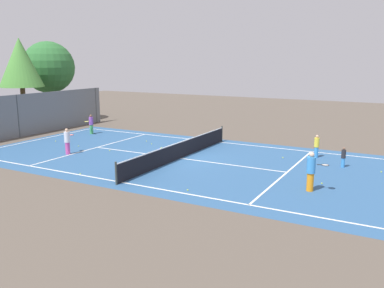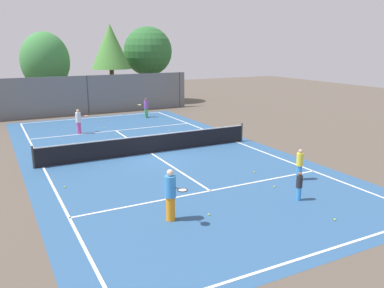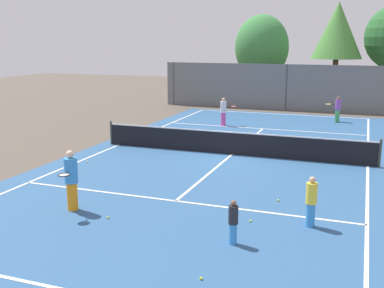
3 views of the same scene
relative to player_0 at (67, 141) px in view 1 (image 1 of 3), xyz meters
The scene contains 23 objects.
ground_plane 7.10m from the player_0, 70.42° to the right, with size 80.00×80.00×0.00m, color brown.
court_surface 7.10m from the player_0, 70.42° to the right, with size 13.00×25.00×0.01m.
tennis_net 7.06m from the player_0, 70.42° to the right, with size 11.90×0.10×1.10m.
perimeter_fence 7.76m from the player_0, 72.17° to the left, with size 18.00×0.12×3.20m.
tree_1 12.53m from the player_0, 62.54° to the left, with size 3.60×3.60×7.51m.
tree_2 15.64m from the player_0, 50.81° to the left, with size 4.76×4.76×7.42m.
player_0 is the anchor object (origin of this frame).
player_1 15.09m from the player_0, 64.73° to the right, with size 0.29×0.29×1.37m.
player_2 16.15m from the player_0, 72.63° to the right, with size 0.24×0.24×1.11m.
player_3 7.06m from the player_0, 30.77° to the left, with size 0.90×0.41×1.52m.
player_4 14.78m from the player_0, 90.59° to the right, with size 0.56×0.96×1.77m.
ball_crate 5.81m from the player_0, 61.99° to the right, with size 0.41×0.32×0.43m.
tennis_ball_0 14.76m from the player_0, 70.59° to the right, with size 0.07×0.07×0.07m, color #CCE533.
tennis_ball_1 4.47m from the player_0, 56.47° to the left, with size 0.07×0.07×0.07m, color #CCE533.
tennis_ball_2 2.68m from the player_0, 40.71° to the right, with size 0.07×0.07×0.07m, color #CCE533.
tennis_ball_3 5.97m from the player_0, 19.53° to the right, with size 0.07×0.07×0.07m, color #CCE533.
tennis_ball_4 5.76m from the player_0, 30.00° to the right, with size 0.07×0.07×0.07m, color #CCE533.
tennis_ball_5 17.97m from the player_0, 74.89° to the right, with size 0.07×0.07×0.07m, color #CCE533.
tennis_ball_6 13.12m from the player_0, 66.10° to the right, with size 0.07×0.07×0.07m, color #CCE533.
tennis_ball_7 5.01m from the player_0, 127.87° to the right, with size 0.07×0.07×0.07m, color #CCE533.
tennis_ball_8 10.40m from the player_0, 105.25° to the right, with size 0.07×0.07×0.07m, color #CCE533.
tennis_ball_9 2.39m from the player_0, 27.94° to the left, with size 0.07×0.07×0.07m, color #CCE533.
tennis_ball_10 15.10m from the player_0, 85.59° to the right, with size 0.07×0.07×0.07m, color #CCE533.
Camera 1 is at (-20.13, -11.78, 5.69)m, focal length 37.98 mm.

